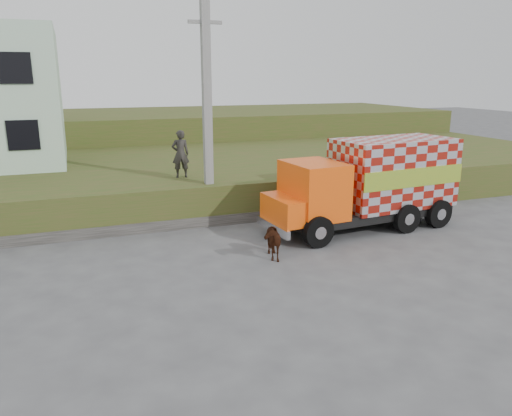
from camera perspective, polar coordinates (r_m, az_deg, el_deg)
name	(u,v)px	position (r m, az deg, el deg)	size (l,w,h in m)	color
ground	(281,259)	(15.30, 2.89, -5.82)	(120.00, 120.00, 0.00)	#474749
embankment	(200,175)	(24.28, -6.37, 3.72)	(40.00, 12.00, 1.50)	#364F1A
embankment_far	(158,134)	(35.82, -11.12, 8.32)	(40.00, 12.00, 3.00)	#364F1A
retaining_strip	(186,222)	(18.48, -7.97, -1.63)	(16.00, 0.50, 0.40)	#595651
utility_pole	(207,114)	(18.40, -5.59, 10.66)	(1.20, 0.30, 8.00)	gray
cargo_truck	(371,183)	(18.49, 13.02, 2.78)	(7.36, 3.05, 3.20)	black
cow	(270,239)	(15.22, 1.59, -3.59)	(0.63, 1.38, 1.16)	black
pedestrian	(180,154)	(19.91, -8.63, 6.13)	(0.68, 0.45, 1.87)	#2C2A27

